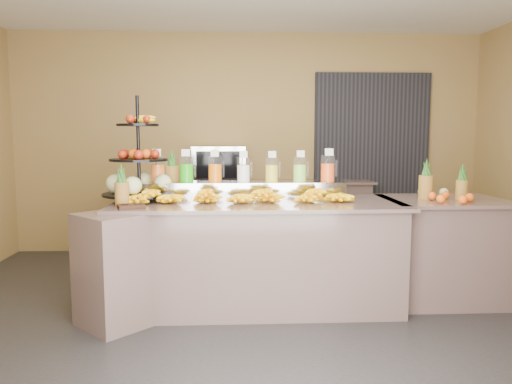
{
  "coord_description": "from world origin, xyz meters",
  "views": [
    {
      "loc": [
        -0.23,
        -3.99,
        1.51
      ],
      "look_at": [
        -0.02,
        0.3,
        1.02
      ],
      "focal_mm": 35.0,
      "sensor_mm": 36.0,
      "label": 1
    }
  ],
  "objects": [
    {
      "name": "right_fruit_pile",
      "position": [
        1.66,
        0.29,
        1.0
      ],
      "size": [
        0.4,
        0.39,
        0.21
      ],
      "color": "brown",
      "rests_on": "right_counter"
    },
    {
      "name": "juice_pitcher_lime",
      "position": [
        0.4,
        0.58,
        1.18
      ],
      "size": [
        0.12,
        0.13,
        0.3
      ],
      "color": "silver",
      "rests_on": "pitcher_tray"
    },
    {
      "name": "back_ledge",
      "position": [
        0.0,
        2.25,
        0.47
      ],
      "size": [
        3.1,
        0.55,
        0.93
      ],
      "color": "gray",
      "rests_on": "ground"
    },
    {
      "name": "pineapple_left_a",
      "position": [
        -1.12,
        0.1,
        1.06
      ],
      "size": [
        0.11,
        0.11,
        0.35
      ],
      "rotation": [
        0.0,
        0.0,
        -0.41
      ],
      "color": "brown",
      "rests_on": "buffet_counter"
    },
    {
      "name": "juice_pitcher_orange_a",
      "position": [
        -0.9,
        0.58,
        1.19
      ],
      "size": [
        0.13,
        0.13,
        0.31
      ],
      "color": "silver",
      "rests_on": "pitcher_tray"
    },
    {
      "name": "room_envelope",
      "position": [
        0.19,
        0.79,
        1.88
      ],
      "size": [
        6.04,
        5.02,
        2.82
      ],
      "color": "olive",
      "rests_on": "ground"
    },
    {
      "name": "pineapple_left_b",
      "position": [
        -0.79,
        0.76,
        1.1
      ],
      "size": [
        0.15,
        0.15,
        0.45
      ],
      "rotation": [
        0.0,
        0.0,
        -0.02
      ],
      "color": "brown",
      "rests_on": "buffet_counter"
    },
    {
      "name": "oven_warmer",
      "position": [
        -0.39,
        2.25,
        1.15
      ],
      "size": [
        0.66,
        0.47,
        0.44
      ],
      "primitive_type": "cube",
      "rotation": [
        0.0,
        0.0,
        0.02
      ],
      "color": "gray",
      "rests_on": "back_ledge"
    },
    {
      "name": "fruit_stand",
      "position": [
        -1.01,
        0.48,
        1.16
      ],
      "size": [
        0.74,
        0.74,
        0.92
      ],
      "rotation": [
        0.0,
        0.0,
        0.14
      ],
      "color": "black",
      "rests_on": "buffet_counter"
    },
    {
      "name": "banana_heap",
      "position": [
        -0.16,
        0.28,
        1.0
      ],
      "size": [
        1.97,
        0.18,
        0.16
      ],
      "color": "#F8B80C",
      "rests_on": "buffet_counter"
    },
    {
      "name": "right_counter",
      "position": [
        1.7,
        0.4,
        0.47
      ],
      "size": [
        1.08,
        0.88,
        0.93
      ],
      "color": "gray",
      "rests_on": "ground"
    },
    {
      "name": "juice_pitcher_lemon",
      "position": [
        0.14,
        0.58,
        1.18
      ],
      "size": [
        0.12,
        0.13,
        0.29
      ],
      "color": "silver",
      "rests_on": "pitcher_tray"
    },
    {
      "name": "buffet_counter",
      "position": [
        -0.12,
        0.26,
        0.47
      ],
      "size": [
        2.75,
        1.25,
        0.93
      ],
      "color": "gray",
      "rests_on": "ground"
    },
    {
      "name": "juice_pitcher_orange_c",
      "position": [
        0.66,
        0.58,
        1.19
      ],
      "size": [
        0.13,
        0.14,
        0.32
      ],
      "color": "silver",
      "rests_on": "pitcher_tray"
    },
    {
      "name": "juice_pitcher_green",
      "position": [
        -0.64,
        0.58,
        1.19
      ],
      "size": [
        0.13,
        0.13,
        0.31
      ],
      "color": "silver",
      "rests_on": "pitcher_tray"
    },
    {
      "name": "condiment_caddy",
      "position": [
        -1.02,
        -0.04,
        0.95
      ],
      "size": [
        0.24,
        0.21,
        0.03
      ],
      "primitive_type": "cube",
      "rotation": [
        0.0,
        0.0,
        0.36
      ],
      "color": "black",
      "rests_on": "buffet_counter"
    },
    {
      "name": "juice_pitcher_milk",
      "position": [
        -0.12,
        0.58,
        1.18
      ],
      "size": [
        0.12,
        0.13,
        0.29
      ],
      "color": "silver",
      "rests_on": "pitcher_tray"
    },
    {
      "name": "ground",
      "position": [
        0.0,
        0.0,
        0.0
      ],
      "size": [
        6.0,
        6.0,
        0.0
      ],
      "primitive_type": "plane",
      "color": "black",
      "rests_on": "ground"
    },
    {
      "name": "pitcher_tray",
      "position": [
        -0.12,
        0.58,
        1.01
      ],
      "size": [
        1.85,
        0.3,
        0.15
      ],
      "primitive_type": "cube",
      "color": "gray",
      "rests_on": "buffet_counter"
    },
    {
      "name": "juice_pitcher_orange_b",
      "position": [
        -0.38,
        0.58,
        1.18
      ],
      "size": [
        0.13,
        0.13,
        0.31
      ],
      "color": "silver",
      "rests_on": "pitcher_tray"
    }
  ]
}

